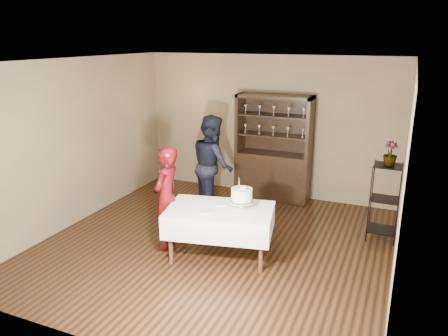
# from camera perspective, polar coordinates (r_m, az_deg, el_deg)

# --- Properties ---
(floor) EXTENTS (5.00, 5.00, 0.00)m
(floor) POSITION_cam_1_polar(r_m,az_deg,el_deg) (6.70, -1.13, -9.92)
(floor) COLOR black
(floor) RESTS_ON ground
(ceiling) EXTENTS (5.00, 5.00, 0.00)m
(ceiling) POSITION_cam_1_polar(r_m,az_deg,el_deg) (5.99, -1.28, 13.81)
(ceiling) COLOR silver
(ceiling) RESTS_ON back_wall
(back_wall) EXTENTS (5.00, 0.02, 2.70)m
(back_wall) POSITION_cam_1_polar(r_m,az_deg,el_deg) (8.49, 5.77, 5.42)
(back_wall) COLOR brown
(back_wall) RESTS_ON floor
(wall_left) EXTENTS (0.02, 5.00, 2.70)m
(wall_left) POSITION_cam_1_polar(r_m,az_deg,el_deg) (7.56, -18.78, 3.19)
(wall_left) COLOR brown
(wall_left) RESTS_ON floor
(wall_right) EXTENTS (0.02, 5.00, 2.70)m
(wall_right) POSITION_cam_1_polar(r_m,az_deg,el_deg) (5.70, 22.37, -1.46)
(wall_right) COLOR brown
(wall_right) RESTS_ON floor
(china_hutch) EXTENTS (1.40, 0.48, 2.00)m
(china_hutch) POSITION_cam_1_polar(r_m,az_deg,el_deg) (8.37, 6.42, 0.40)
(china_hutch) COLOR black
(china_hutch) RESTS_ON floor
(plant_etagere) EXTENTS (0.42, 0.42, 1.20)m
(plant_etagere) POSITION_cam_1_polar(r_m,az_deg,el_deg) (7.06, 20.24, -3.82)
(plant_etagere) COLOR black
(plant_etagere) RESTS_ON floor
(cake_table) EXTENTS (1.61, 1.18, 0.73)m
(cake_table) POSITION_cam_1_polar(r_m,az_deg,el_deg) (6.13, -0.54, -6.82)
(cake_table) COLOR silver
(cake_table) RESTS_ON floor
(woman) EXTENTS (0.39, 0.58, 1.53)m
(woman) POSITION_cam_1_polar(r_m,az_deg,el_deg) (6.41, -7.50, -3.87)
(woman) COLOR #3B0508
(woman) RESTS_ON floor
(man) EXTENTS (1.05, 1.08, 1.75)m
(man) POSITION_cam_1_polar(r_m,az_deg,el_deg) (7.58, -1.51, 0.43)
(man) COLOR black
(man) RESTS_ON floor
(cake) EXTENTS (0.35, 0.35, 0.45)m
(cake) POSITION_cam_1_polar(r_m,az_deg,el_deg) (6.02, 2.34, -3.67)
(cake) COLOR white
(cake) RESTS_ON cake_table
(plate_near) EXTENTS (0.24, 0.24, 0.01)m
(plate_near) POSITION_cam_1_polar(r_m,az_deg,el_deg) (5.95, -2.32, -5.70)
(plate_near) COLOR white
(plate_near) RESTS_ON cake_table
(plate_far) EXTENTS (0.21, 0.21, 0.01)m
(plate_far) POSITION_cam_1_polar(r_m,az_deg,el_deg) (6.21, -0.34, -4.72)
(plate_far) COLOR white
(plate_far) RESTS_ON cake_table
(potted_plant) EXTENTS (0.26, 0.26, 0.36)m
(potted_plant) POSITION_cam_1_polar(r_m,az_deg,el_deg) (6.86, 20.92, 1.80)
(potted_plant) COLOR #3F612E
(potted_plant) RESTS_ON plant_etagere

